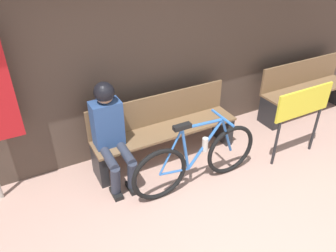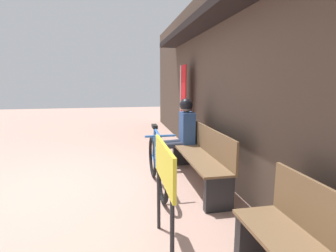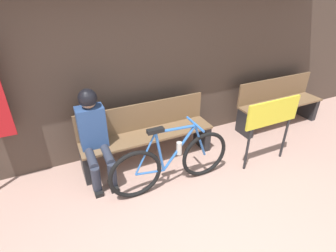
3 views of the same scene
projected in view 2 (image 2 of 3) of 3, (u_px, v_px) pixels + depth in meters
ground_plane at (74, 186)px, 3.90m from camera, size 24.00×24.00×0.00m
storefront_wall at (224, 74)px, 4.05m from camera, size 12.00×0.56×3.20m
park_bench_near at (201, 156)px, 3.99m from camera, size 1.92×0.42×0.85m
bicycle at (157, 164)px, 3.81m from camera, size 1.64×0.40×0.90m
person_seated at (182, 129)px, 4.65m from camera, size 0.34×0.62×1.25m
banner_pole at (183, 98)px, 5.71m from camera, size 0.45×0.05×1.89m
signboard at (164, 172)px, 2.33m from camera, size 0.87×0.04×1.00m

